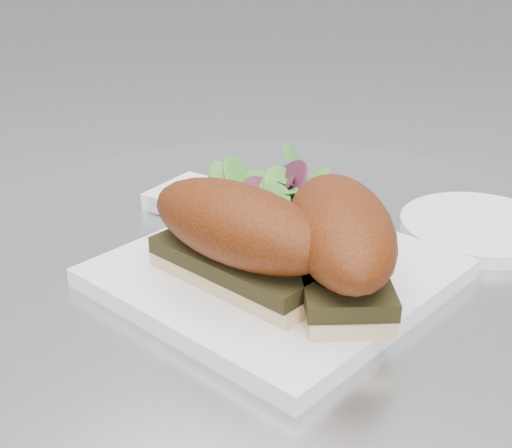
# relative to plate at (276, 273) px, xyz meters

# --- Properties ---
(plate) EXTENTS (0.29, 0.29, 0.02)m
(plate) POSITION_rel_plate_xyz_m (0.00, 0.00, 0.00)
(plate) COLOR white
(plate) RESTS_ON table
(sandwich_left) EXTENTS (0.18, 0.11, 0.08)m
(sandwich_left) POSITION_rel_plate_xyz_m (-0.01, -0.04, 0.05)
(sandwich_left) COLOR beige
(sandwich_left) RESTS_ON plate
(sandwich_right) EXTENTS (0.17, 0.19, 0.08)m
(sandwich_right) POSITION_rel_plate_xyz_m (0.06, -0.01, 0.05)
(sandwich_right) COLOR beige
(sandwich_right) RESTS_ON plate
(salad) EXTENTS (0.12, 0.12, 0.05)m
(salad) POSITION_rel_plate_xyz_m (-0.04, 0.07, 0.03)
(salad) COLOR #4C9A32
(salad) RESTS_ON plate
(napkin) EXTENTS (0.13, 0.13, 0.02)m
(napkin) POSITION_rel_plate_xyz_m (-0.14, 0.08, 0.00)
(napkin) COLOR white
(napkin) RESTS_ON table
(saucer) EXTENTS (0.15, 0.15, 0.01)m
(saucer) POSITION_rel_plate_xyz_m (0.12, 0.19, -0.00)
(saucer) COLOR white
(saucer) RESTS_ON table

